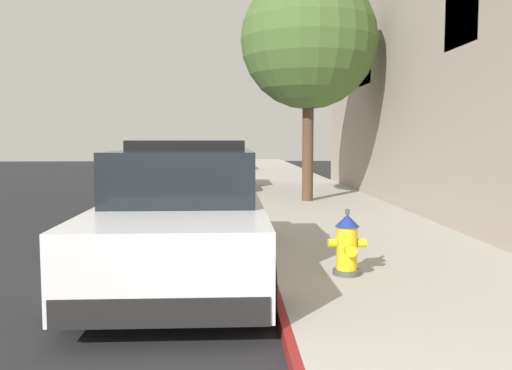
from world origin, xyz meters
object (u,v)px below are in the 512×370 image
(parked_car_dark_far, at_px, (217,158))
(fire_hydrant, at_px, (347,245))
(parked_car_silver_ahead, at_px, (210,168))
(street_tree, at_px, (309,41))
(police_cruiser, at_px, (185,216))

(parked_car_dark_far, xyz_separation_m, fire_hydrant, (2.00, -20.86, -0.25))
(parked_car_silver_ahead, height_order, parked_car_dark_far, same)
(fire_hydrant, distance_m, street_tree, 8.26)
(police_cruiser, relative_size, parked_car_dark_far, 1.00)
(police_cruiser, distance_m, street_tree, 7.97)
(parked_car_silver_ahead, xyz_separation_m, parked_car_dark_far, (0.03, 9.45, 0.00))
(police_cruiser, height_order, parked_car_dark_far, police_cruiser)
(parked_car_silver_ahead, height_order, street_tree, street_tree)
(police_cruiser, relative_size, fire_hydrant, 6.37)
(parked_car_dark_far, bearing_deg, fire_hydrant, -84.52)
(police_cruiser, relative_size, street_tree, 0.85)
(street_tree, bearing_deg, parked_car_silver_ahead, 123.25)
(parked_car_dark_far, relative_size, fire_hydrant, 6.37)
(parked_car_silver_ahead, height_order, fire_hydrant, parked_car_silver_ahead)
(parked_car_silver_ahead, bearing_deg, police_cruiser, -89.32)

